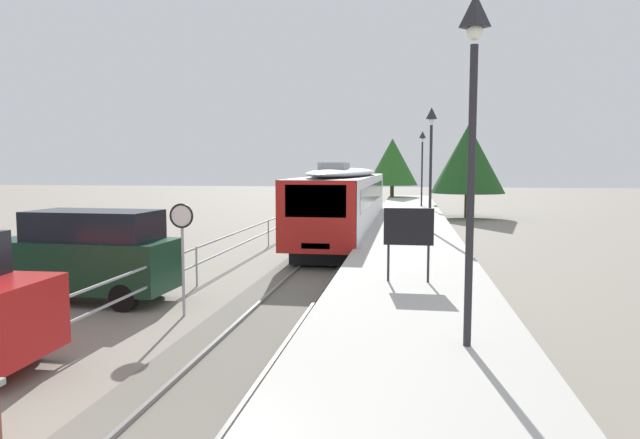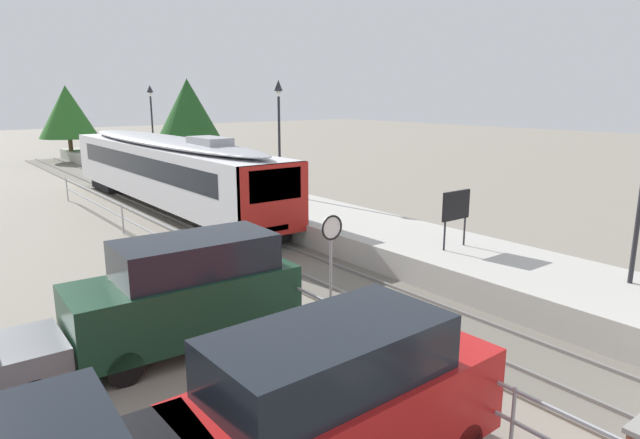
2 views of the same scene
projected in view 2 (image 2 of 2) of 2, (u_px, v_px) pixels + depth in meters
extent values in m
plane|color=gray|center=(123.00, 228.00, 23.29)|extent=(160.00, 160.00, 0.00)
cube|color=#6B665B|center=(189.00, 218.00, 25.07)|extent=(3.20, 60.00, 0.06)
cube|color=slate|center=(174.00, 219.00, 24.63)|extent=(0.08, 60.00, 0.08)
cube|color=slate|center=(203.00, 215.00, 25.49)|extent=(0.08, 60.00, 0.08)
cube|color=silver|center=(166.00, 171.00, 26.48)|extent=(2.80, 19.56, 2.55)
cube|color=red|center=(274.00, 200.00, 19.01)|extent=(2.80, 0.24, 2.55)
cube|color=black|center=(275.00, 185.00, 18.82)|extent=(2.13, 0.08, 1.12)
cube|color=black|center=(165.00, 162.00, 26.39)|extent=(2.82, 16.43, 0.92)
ellipsoid|color=#9EA0A5|center=(164.00, 141.00, 26.16)|extent=(2.69, 18.78, 0.44)
cube|color=#9EA0A5|center=(210.00, 141.00, 22.32)|extent=(1.10, 2.20, 0.36)
cube|color=#EAE5C6|center=(276.00, 228.00, 19.18)|extent=(1.00, 0.10, 0.20)
cube|color=black|center=(243.00, 231.00, 21.13)|extent=(2.24, 3.20, 0.55)
cube|color=black|center=(119.00, 183.00, 32.52)|extent=(2.24, 3.20, 0.55)
cube|color=#B7B5AD|center=(249.00, 201.00, 26.92)|extent=(3.90, 60.00, 0.90)
cylinder|color=#232328|center=(279.00, 146.00, 25.65)|extent=(0.12, 0.12, 4.60)
pyramid|color=#232328|center=(278.00, 85.00, 25.02)|extent=(0.34, 0.34, 0.50)
sphere|color=silver|center=(279.00, 92.00, 25.09)|extent=(0.24, 0.24, 0.24)
cylinder|color=#232328|center=(153.00, 130.00, 37.99)|extent=(0.12, 0.12, 4.60)
pyramid|color=#232328|center=(150.00, 89.00, 37.37)|extent=(0.34, 0.34, 0.50)
sphere|color=silver|center=(150.00, 94.00, 37.44)|extent=(0.24, 0.24, 0.24)
cylinder|color=#232328|center=(444.00, 236.00, 16.61)|extent=(0.06, 0.06, 0.90)
cylinder|color=#232328|center=(464.00, 231.00, 17.18)|extent=(0.06, 0.06, 0.90)
cube|color=black|center=(456.00, 205.00, 16.69)|extent=(1.20, 0.08, 0.90)
cylinder|color=#9EA0A5|center=(331.00, 284.00, 13.15)|extent=(0.07, 0.07, 2.20)
cylinder|color=white|center=(332.00, 228.00, 12.82)|extent=(0.60, 0.03, 0.60)
torus|color=black|center=(332.00, 228.00, 12.81)|extent=(0.61, 0.05, 0.61)
cube|color=#9EA0A5|center=(228.00, 255.00, 15.13)|extent=(0.05, 36.00, 0.05)
cube|color=#9EA0A5|center=(229.00, 273.00, 15.25)|extent=(0.05, 36.00, 0.05)
cylinder|color=#9EA0A5|center=(512.00, 425.00, 8.31)|extent=(0.06, 0.06, 1.25)
cylinder|color=#9EA0A5|center=(229.00, 275.00, 15.26)|extent=(0.06, 0.06, 1.25)
cylinder|color=#9EA0A5|center=(123.00, 219.00, 22.20)|extent=(0.06, 0.06, 1.25)
cylinder|color=#9EA0A5|center=(67.00, 190.00, 29.15)|extent=(0.06, 0.06, 1.25)
cube|color=red|center=(346.00, 417.00, 7.80)|extent=(4.94, 2.06, 1.35)
cube|color=black|center=(330.00, 354.00, 7.38)|extent=(3.44, 1.79, 0.80)
cylinder|color=black|center=(382.00, 396.00, 9.59)|extent=(0.73, 0.26, 0.72)
cube|color=#143823|center=(185.00, 304.00, 12.04)|extent=(4.97, 2.14, 1.35)
cube|color=black|center=(195.00, 255.00, 11.97)|extent=(3.46, 1.85, 0.80)
cylinder|color=black|center=(125.00, 368.00, 10.59)|extent=(0.73, 0.27, 0.72)
cylinder|color=black|center=(102.00, 337.00, 11.95)|extent=(0.73, 0.27, 0.72)
cylinder|color=black|center=(269.00, 328.00, 12.42)|extent=(0.73, 0.27, 0.72)
cylinder|color=black|center=(235.00, 305.00, 13.78)|extent=(0.73, 0.27, 0.72)
cylinder|color=black|center=(21.00, 360.00, 11.00)|extent=(0.62, 0.21, 0.62)
cylinder|color=black|center=(36.00, 394.00, 9.78)|extent=(0.62, 0.21, 0.62)
cylinder|color=brown|center=(191.00, 158.00, 41.47)|extent=(0.36, 0.36, 1.81)
cone|color=#1E4C1E|center=(188.00, 113.00, 40.72)|extent=(5.33, 5.33, 4.98)
cylinder|color=brown|center=(71.00, 150.00, 46.83)|extent=(0.36, 0.36, 2.01)
cone|color=#286023|center=(67.00, 112.00, 46.12)|extent=(4.82, 4.82, 4.39)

